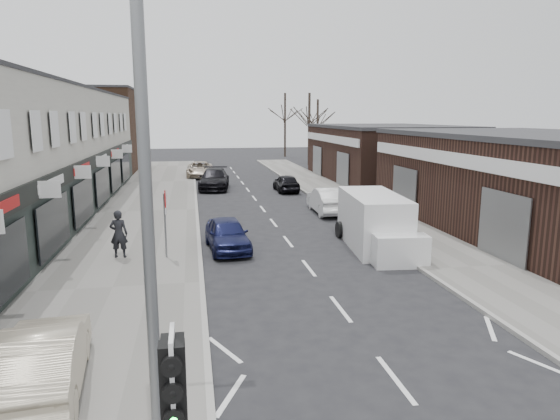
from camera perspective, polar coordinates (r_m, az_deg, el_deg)
name	(u,v)px	position (r m, az deg, el deg)	size (l,w,h in m)	color
pavement_left	(147,212)	(29.80, -14.95, -0.19)	(5.50, 64.00, 0.12)	slate
pavement_right	(354,205)	(31.28, 8.49, 0.57)	(3.50, 64.00, 0.12)	slate
brick_block_far	(94,131)	(53.03, -20.48, 8.43)	(8.00, 10.00, 8.00)	#412A1C
right_unit_near	(543,185)	(27.12, 27.87, 2.56)	(10.00, 18.00, 4.50)	#321E17
right_unit_far	(385,154)	(44.53, 11.95, 6.30)	(10.00, 16.00, 4.50)	#321E17
tree_far_a	(309,165)	(56.99, 3.30, 5.17)	(3.60, 3.60, 8.00)	#382D26
tree_far_b	(317,160)	(63.38, 4.26, 5.72)	(3.60, 3.60, 7.50)	#382D26
tree_far_c	(285,157)	(68.58, 0.57, 6.13)	(3.60, 3.60, 8.50)	#382D26
traffic_light	(174,401)	(6.03, -11.98, -20.55)	(0.28, 0.60, 3.10)	slate
street_lamp	(160,189)	(6.45, -13.53, 2.37)	(2.23, 0.22, 8.00)	slate
warning_sign	(165,204)	(19.49, -12.96, 0.65)	(0.12, 0.80, 2.70)	slate
white_van	(375,223)	(21.35, 10.81, -1.47)	(2.53, 6.03, 2.28)	white
sedan_on_pavement	(42,359)	(11.25, -25.52, -15.13)	(1.47, 4.21, 1.39)	#BCAF96
pedestrian	(119,234)	(20.17, -17.95, -2.61)	(0.68, 0.44, 1.86)	black
parked_car_left_a	(227,234)	(20.88, -6.05, -2.76)	(1.59, 3.94, 1.34)	#151943
parked_car_left_b	(214,179)	(38.35, -7.52, 3.53)	(2.16, 5.30, 1.54)	black
parked_car_left_c	(200,170)	(46.00, -9.15, 4.59)	(2.32, 5.04, 1.40)	#B3A48F
parked_car_right_a	(328,200)	(28.73, 5.46, 1.11)	(1.57, 4.49, 1.48)	white
parked_car_right_b	(286,183)	(36.79, 0.71, 3.12)	(1.52, 3.77, 1.29)	black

